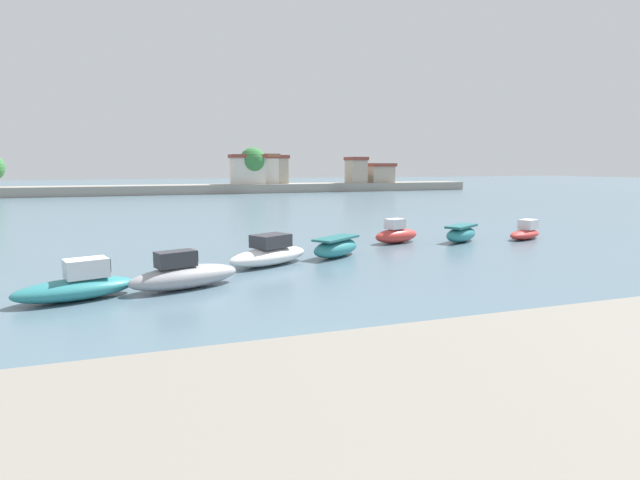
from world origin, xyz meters
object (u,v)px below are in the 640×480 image
moored_boat_4 (336,247)px  mooring_buoy_1 (107,276)px  moored_boat_5 (396,234)px  moored_boat_7 (525,232)px  moored_boat_6 (461,234)px  moored_boat_1 (77,286)px  moored_boat_2 (184,275)px  moored_boat_3 (269,253)px  mooring_buoy_0 (404,226)px

moored_boat_4 → mooring_buoy_1: (-12.87, -1.99, -0.45)m
moored_boat_5 → moored_boat_7: (10.16, -1.52, -0.11)m
moored_boat_5 → moored_boat_6: bearing=-30.2°
moored_boat_1 → moored_boat_7: size_ratio=1.29×
moored_boat_2 → moored_boat_7: 26.74m
moored_boat_4 → moored_boat_5: size_ratio=1.04×
moored_boat_2 → moored_boat_6: bearing=2.9°
moored_boat_6 → moored_boat_7: moored_boat_7 is taller
moored_boat_3 → mooring_buoy_1: (-8.41, -0.84, -0.52)m
moored_boat_5 → moored_boat_6: (4.73, -1.09, -0.04)m
moored_boat_2 → mooring_buoy_1: 4.77m
mooring_buoy_1 → moored_boat_2: bearing=-43.1°
moored_boat_5 → mooring_buoy_1: bearing=179.7°
moored_boat_3 → moored_boat_1: bearing=178.6°
moored_boat_6 → mooring_buoy_1: moored_boat_6 is taller
moored_boat_4 → moored_boat_6: moored_boat_6 is taller
mooring_buoy_0 → mooring_buoy_1: (-23.64, -13.18, -0.08)m
moored_boat_3 → moored_boat_4: moored_boat_3 is taller
moored_boat_2 → moored_boat_7: size_ratio=1.35×
moored_boat_1 → moored_boat_6: 26.00m
moored_boat_7 → moored_boat_1: bearing=171.9°
moored_boat_6 → moored_boat_2: bearing=170.1°
moored_boat_6 → moored_boat_7: (5.43, -0.43, -0.07)m
mooring_buoy_0 → moored_boat_6: bearing=-89.5°
moored_boat_3 → moored_boat_6: 15.78m
moored_boat_7 → mooring_buoy_1: 29.45m
moored_boat_6 → mooring_buoy_1: bearing=159.9°
moored_boat_5 → moored_boat_4: bearing=-165.4°
moored_boat_2 → moored_boat_3: (4.94, 4.08, 0.02)m
moored_boat_4 → moored_boat_7: size_ratio=1.09×
moored_boat_1 → moored_boat_2: (4.35, 0.50, 0.04)m
moored_boat_5 → mooring_buoy_0: bearing=40.5°
moored_boat_7 → mooring_buoy_0: bearing=98.6°
moored_boat_2 → mooring_buoy_1: size_ratio=19.75×
mooring_buoy_1 → moored_boat_4: bearing=8.8°
moored_boat_3 → moored_boat_2: bearing=-168.1°
moored_boat_4 → moored_boat_6: bearing=-22.0°
moored_boat_7 → moored_boat_6: bearing=152.4°
moored_boat_5 → mooring_buoy_0: (4.66, 7.40, -0.42)m
moored_boat_2 → moored_boat_5: moored_boat_2 is taller
moored_boat_7 → moored_boat_2: bearing=173.3°
moored_boat_4 → moored_boat_7: (16.26, 2.28, -0.06)m
moored_boat_7 → moored_boat_5: bearing=148.5°
moored_boat_3 → moored_boat_7: moored_boat_3 is taller
mooring_buoy_0 → moored_boat_1: bearing=-145.4°
moored_boat_4 → mooring_buoy_1: moored_boat_4 is taller
moored_boat_3 → mooring_buoy_0: 19.62m
mooring_buoy_0 → moored_boat_4: bearing=-133.9°
moored_boat_1 → moored_boat_5: (19.86, 9.53, 0.05)m
moored_boat_6 → moored_boat_7: 5.44m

